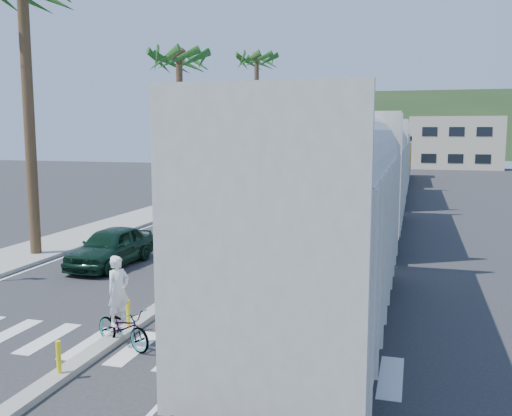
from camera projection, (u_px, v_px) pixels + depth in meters
The scene contains 15 objects.
ground at pixel (146, 319), 15.78m from camera, with size 140.00×140.00×0.00m, color #28282B.
sidewalk at pixel (195, 200), 41.90m from camera, with size 3.00×90.00×0.15m, color gray.
rails at pixel (385, 202), 41.15m from camera, with size 1.56×100.00×0.06m.
median at pixel (294, 214), 34.81m from camera, with size 0.45×60.00×0.85m.
crosswalk at pixel (109, 345), 13.88m from camera, with size 14.00×2.20×0.01m, color silver.
lane_markings at pixel (279, 204), 40.21m from camera, with size 9.42×90.00×0.01m.
freight_train at pixel (380, 169), 33.73m from camera, with size 3.00×60.94×5.85m.
palm_trees at pixel (186, 46), 38.14m from camera, with size 3.50×37.20×13.75m.
buildings at pixel (324, 136), 85.26m from camera, with size 38.00×27.00×10.00m.
hillside at pixel (380, 126), 110.36m from camera, with size 80.00×20.00×12.00m, color #385628.
car_lead at pixel (111, 247), 21.89m from camera, with size 1.93×4.48×1.51m, color black.
car_second at pixel (193, 221), 27.72m from camera, with size 2.20×5.06×1.62m, color black.
car_third at pixel (227, 207), 33.59m from camera, with size 2.34×4.93×1.39m, color black.
car_rear at pixel (246, 197), 39.40m from camera, with size 2.17×4.45×1.22m, color #95979A.
cyclist at pixel (122, 319), 13.70m from camera, with size 1.97×2.31×2.24m.
Camera 1 is at (7.05, -13.83, 5.21)m, focal length 40.00 mm.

